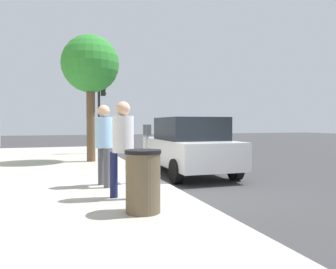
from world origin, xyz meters
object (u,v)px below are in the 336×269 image
(parking_meter, at_px, (147,141))
(traffic_signal, at_px, (101,103))
(pedestrian_at_meter, at_px, (104,138))
(pedestrian_bystander, at_px, (123,141))
(trash_bin, at_px, (143,181))
(parked_sedan_near, at_px, (188,146))
(street_tree, at_px, (90,66))

(parking_meter, bearing_deg, traffic_signal, 0.29)
(pedestrian_at_meter, distance_m, pedestrian_bystander, 1.33)
(pedestrian_bystander, xyz_separation_m, trash_bin, (-1.08, -0.11, -0.60))
(pedestrian_at_meter, bearing_deg, parked_sedan_near, 21.86)
(parked_sedan_near, relative_size, street_tree, 0.93)
(traffic_signal, bearing_deg, parked_sedan_near, -164.08)
(pedestrian_bystander, xyz_separation_m, street_tree, (6.40, -0.02, 2.51))
(pedestrian_at_meter, relative_size, pedestrian_bystander, 1.00)
(pedestrian_at_meter, xyz_separation_m, parked_sedan_near, (1.84, -2.85, -0.37))
(parking_meter, xyz_separation_m, street_tree, (4.97, 0.84, 2.60))
(trash_bin, bearing_deg, traffic_signal, -3.83)
(parking_meter, distance_m, traffic_signal, 8.30)
(pedestrian_bystander, distance_m, street_tree, 6.88)
(parking_meter, height_order, traffic_signal, traffic_signal)
(street_tree, bearing_deg, parked_sedan_near, -140.85)
(parked_sedan_near, height_order, traffic_signal, traffic_signal)
(parking_meter, xyz_separation_m, pedestrian_at_meter, (-0.12, 1.05, 0.09))
(traffic_signal, bearing_deg, parking_meter, -179.71)
(parking_meter, bearing_deg, parked_sedan_near, -46.19)
(street_tree, bearing_deg, parking_meter, -170.39)
(parked_sedan_near, bearing_deg, pedestrian_bystander, 139.86)
(pedestrian_at_meter, height_order, traffic_signal, traffic_signal)
(pedestrian_at_meter, relative_size, parked_sedan_near, 0.42)
(pedestrian_at_meter, bearing_deg, trash_bin, -93.99)
(parked_sedan_near, xyz_separation_m, traffic_signal, (6.45, 1.84, 1.68))
(trash_bin, bearing_deg, parking_meter, -16.75)
(trash_bin, bearing_deg, pedestrian_at_meter, 7.01)
(parking_meter, distance_m, street_tree, 5.67)
(parked_sedan_near, bearing_deg, trash_bin, 148.91)
(pedestrian_at_meter, bearing_deg, traffic_signal, 72.05)
(street_tree, bearing_deg, pedestrian_at_meter, 177.64)
(pedestrian_bystander, xyz_separation_m, traffic_signal, (9.61, -0.83, 1.32))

